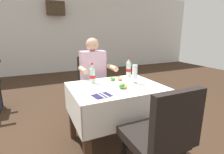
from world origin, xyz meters
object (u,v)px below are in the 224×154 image
Objects in this scene: chair_near_camera_side at (160,136)px; napkin_cutlery_set at (102,95)px; cola_bottle_secondary at (92,74)px; chair_far_diner_seat at (94,83)px; plate_far_diner at (116,80)px; seated_diner_far at (94,75)px; plate_near_camera at (124,88)px; beer_glass_left at (135,74)px; main_dining_table at (116,100)px; cola_bottle_primary at (129,68)px; wall_bottle_rack at (56,8)px.

chair_near_camera_side reaches higher than napkin_cutlery_set.
cola_bottle_secondary reaches higher than napkin_cutlery_set.
plate_far_diner is (0.07, -0.63, 0.20)m from chair_far_diner_seat.
seated_diner_far reaches higher than plate_far_diner.
cola_bottle_secondary reaches higher than chair_far_diner_seat.
beer_glass_left is at bearing 35.00° from plate_near_camera.
napkin_cutlery_set is at bearing -154.86° from beer_glass_left.
main_dining_table is 0.42m from cola_bottle_secondary.
cola_bottle_secondary reaches higher than beer_glass_left.
chair_near_camera_side is at bearing -91.90° from plate_near_camera.
cola_bottle_primary is at bearing 31.78° from plate_far_diner.
wall_bottle_rack reaches higher than cola_bottle_primary.
wall_bottle_rack is at bearing 90.44° from main_dining_table.
cola_bottle_secondary is at bearing 120.46° from plate_near_camera.
main_dining_table is at bearing -116.26° from plate_far_diner.
chair_far_diner_seat reaches higher than plate_far_diner.
napkin_cutlery_set is (-0.28, -0.08, -0.01)m from plate_near_camera.
chair_near_camera_side reaches higher than plate_far_diner.
plate_near_camera is at bearing -82.66° from main_dining_table.
plate_near_camera is 1.13× the size of napkin_cutlery_set.
cola_bottle_secondary is at bearing 101.45° from chair_near_camera_side.
chair_near_camera_side is 3.98× the size of cola_bottle_secondary.
beer_glass_left is (0.28, -0.67, 0.14)m from seated_diner_far.
plate_far_diner is at bearing 141.06° from beer_glass_left.
cola_bottle_primary reaches higher than napkin_cutlery_set.
chair_near_camera_side is at bearing -88.96° from seated_diner_far.
plate_far_diner is 0.92× the size of cola_bottle_primary.
chair_far_diner_seat is at bearing 128.09° from cola_bottle_primary.
beer_glass_left reaches higher than napkin_cutlery_set.
plate_near_camera reaches higher than main_dining_table.
cola_bottle_secondary reaches higher than chair_near_camera_side.
main_dining_table is at bearing -89.56° from wall_bottle_rack.
chair_far_diner_seat is at bearing -89.46° from wall_bottle_rack.
cola_bottle_secondary is (-0.46, 0.22, -0.01)m from beer_glass_left.
napkin_cutlery_set is (-0.26, 0.54, 0.19)m from chair_near_camera_side.
seated_diner_far is at bearing -89.90° from wall_bottle_rack.
chair_far_diner_seat is 1.00× the size of chair_near_camera_side.
cola_bottle_primary is (0.38, -0.35, 0.14)m from seated_diner_far.
plate_near_camera is at bearing 88.10° from chair_near_camera_side.
plate_far_diner is 0.35m from cola_bottle_primary.
plate_near_camera is at bearing 15.61° from napkin_cutlery_set.
chair_far_diner_seat is 1.57m from chair_near_camera_side.
plate_far_diner reaches higher than main_dining_table.
chair_near_camera_side is 0.66m from plate_near_camera.
chair_near_camera_side is (-0.00, -0.78, -0.00)m from main_dining_table.
main_dining_table is at bearing -137.70° from cola_bottle_primary.
wall_bottle_rack is (-0.11, 4.15, 1.33)m from plate_far_diner.
plate_near_camera is at bearing -86.77° from seated_diner_far.
seated_diner_far reaches higher than chair_far_diner_seat.
cola_bottle_primary is at bearing -84.37° from wall_bottle_rack.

